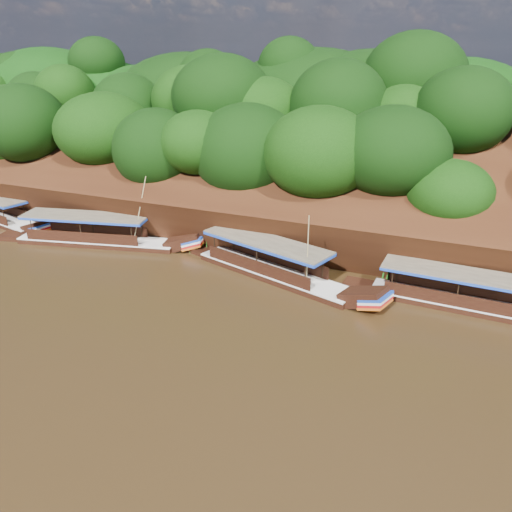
{
  "coord_description": "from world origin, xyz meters",
  "views": [
    {
      "loc": [
        10.15,
        -21.09,
        14.17
      ],
      "look_at": [
        -1.6,
        7.0,
        1.39
      ],
      "focal_mm": 35.0,
      "sensor_mm": 36.0,
      "label": 1
    }
  ],
  "objects_px": {
    "boat_1": "(283,272)",
    "boat_3": "(2,217)",
    "boat_2": "(106,238)",
    "boat_0": "(482,303)"
  },
  "relations": [
    {
      "from": "boat_0",
      "to": "boat_2",
      "type": "xyz_separation_m",
      "value": [
        -26.83,
        0.21,
        0.03
      ]
    },
    {
      "from": "boat_2",
      "to": "boat_0",
      "type": "bearing_deg",
      "value": -13.32
    },
    {
      "from": "boat_3",
      "to": "boat_0",
      "type": "bearing_deg",
      "value": 11.67
    },
    {
      "from": "boat_2",
      "to": "boat_3",
      "type": "relative_size",
      "value": 1.18
    },
    {
      "from": "boat_1",
      "to": "boat_3",
      "type": "height_order",
      "value": "boat_1"
    },
    {
      "from": "boat_1",
      "to": "boat_2",
      "type": "height_order",
      "value": "boat_2"
    },
    {
      "from": "boat_0",
      "to": "boat_3",
      "type": "height_order",
      "value": "boat_0"
    },
    {
      "from": "boat_1",
      "to": "boat_3",
      "type": "xyz_separation_m",
      "value": [
        -26.54,
        1.54,
        -0.04
      ]
    },
    {
      "from": "boat_0",
      "to": "boat_2",
      "type": "relative_size",
      "value": 0.91
    },
    {
      "from": "boat_0",
      "to": "boat_1",
      "type": "bearing_deg",
      "value": -174.99
    }
  ]
}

